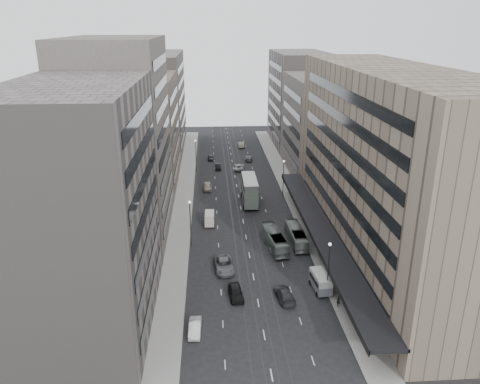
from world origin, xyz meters
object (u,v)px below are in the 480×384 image
object	(u,v)px
sedan_0	(236,292)
sedan_1	(195,328)
panel_van	(210,218)
bus_near	(274,239)
sedan_2	(224,265)
double_decker	(250,190)
bus_far	(296,236)
pedestrian	(338,301)
vw_microbus	(321,281)

from	to	relation	value
sedan_0	sedan_1	bearing A→B (deg)	-130.84
panel_van	sedan_1	world-z (taller)	panel_van
bus_near	sedan_2	size ratio (longest dim) A/B	1.71
sedan_1	sedan_2	world-z (taller)	sedan_2
double_decker	sedan_1	bearing A→B (deg)	-103.26
bus_far	sedan_0	size ratio (longest dim) A/B	2.14
double_decker	panel_van	distance (m)	13.72
panel_van	pedestrian	size ratio (longest dim) A/B	2.43
vw_microbus	panel_van	xyz separation A→B (m)	(-15.68, 24.12, -0.10)
bus_near	sedan_2	distance (m)	11.45
sedan_1	pedestrian	bearing A→B (deg)	14.42
bus_near	sedan_1	bearing A→B (deg)	52.46
vw_microbus	pedestrian	bearing A→B (deg)	-76.83
sedan_2	pedestrian	bearing A→B (deg)	-41.08
bus_far	sedan_1	bearing A→B (deg)	53.09
vw_microbus	sedan_2	bearing A→B (deg)	148.17
sedan_2	sedan_0	bearing A→B (deg)	-84.96
bus_near	pedestrian	world-z (taller)	bus_near
sedan_1	sedan_2	distance (m)	15.83
double_decker	sedan_0	size ratio (longest dim) A/B	2.19
panel_van	sedan_0	bearing A→B (deg)	-80.39
sedan_0	sedan_2	bearing A→B (deg)	95.33
bus_far	bus_near	bearing A→B (deg)	17.35
sedan_0	vw_microbus	bearing A→B (deg)	0.56
double_decker	bus_near	bearing A→B (deg)	-82.90
bus_near	panel_van	size ratio (longest dim) A/B	2.67
double_decker	vw_microbus	bearing A→B (deg)	-77.95
double_decker	pedestrian	bearing A→B (deg)	-77.15
bus_far	vw_microbus	world-z (taller)	bus_far
panel_van	sedan_2	bearing A→B (deg)	-81.31
double_decker	sedan_1	size ratio (longest dim) A/B	2.43
bus_near	sedan_0	bearing A→B (deg)	55.97
bus_far	vw_microbus	size ratio (longest dim) A/B	2.01
panel_van	sedan_2	world-z (taller)	panel_van
double_decker	vw_microbus	distance (m)	35.53
bus_near	bus_far	size ratio (longest dim) A/B	1.04
sedan_1	pedestrian	xyz separation A→B (m)	(19.17, 4.27, 0.26)
bus_near	sedan_0	distance (m)	16.82
vw_microbus	double_decker	bearing A→B (deg)	96.08
bus_far	panel_van	size ratio (longest dim) A/B	2.56
bus_far	sedan_2	bearing A→B (deg)	32.41
sedan_2	sedan_1	bearing A→B (deg)	-110.03
bus_far	pedestrian	bearing A→B (deg)	94.79
sedan_1	panel_van	bearing A→B (deg)	88.34
bus_far	panel_van	distance (m)	17.36
bus_near	pedestrian	size ratio (longest dim) A/B	6.47
bus_far	vw_microbus	distance (m)	15.35
bus_near	sedan_1	world-z (taller)	bus_near
bus_near	pedestrian	distance (m)	19.31
bus_far	sedan_1	size ratio (longest dim) A/B	2.38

